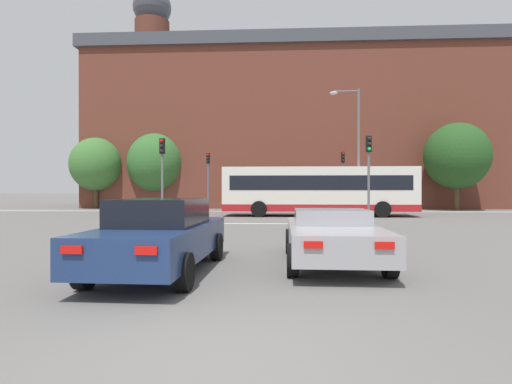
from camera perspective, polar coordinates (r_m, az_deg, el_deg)
The scene contains 16 objects.
ground_plane at distance 4.17m, azimuth -5.24°, elevation -23.14°, with size 400.00×400.00×0.00m, color #605E5B.
stop_line_strip at distance 19.86m, azimuth 1.47°, elevation -4.54°, with size 7.89×0.30×0.01m, color silver.
far_pavement at distance 31.60m, azimuth 2.07°, elevation -2.76°, with size 68.76×2.50×0.01m, color gray.
brick_civic_building at distance 43.92m, azimuth 5.60°, elevation 8.82°, with size 41.61×15.79×23.94m.
car_saloon_left at distance 8.31m, azimuth -13.33°, elevation -5.97°, with size 2.02×4.82×1.49m.
car_roadster_right at distance 9.22m, azimuth 10.72°, elevation -6.08°, with size 2.09×4.74×1.22m.
bus_crossing_lead at distance 25.96m, azimuth 8.88°, elevation 0.28°, with size 12.16×2.72×3.12m.
traffic_light_near_left at distance 21.38m, azimuth -13.26°, elevation 3.63°, with size 0.26×0.31×4.37m.
traffic_light_near_right at distance 20.60m, azimuth 15.81°, elevation 3.75°, with size 0.26×0.31×4.36m.
traffic_light_far_left at distance 31.23m, azimuth -6.86°, elevation 2.77°, with size 0.26×0.31×4.55m.
traffic_light_far_right at distance 31.03m, azimuth 12.31°, elevation 2.81°, with size 0.26×0.31×4.58m.
street_lamp_junction at distance 25.88m, azimuth 13.84°, elevation 7.21°, with size 1.88×0.36×8.01m.
pedestrian_waiting at distance 32.64m, azimuth -3.65°, elevation -0.92°, with size 0.43×0.45×1.70m.
tree_by_building at distance 36.81m, azimuth 26.76°, elevation 4.62°, with size 5.16×5.16×7.21m.
tree_kerbside at distance 39.32m, azimuth -21.89°, elevation 3.70°, with size 4.60×4.60×6.47m.
tree_distant at distance 38.13m, azimuth -14.14°, elevation 4.06°, with size 5.17×5.17×6.93m.
Camera 1 is at (0.55, -3.79, 1.66)m, focal length 28.00 mm.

